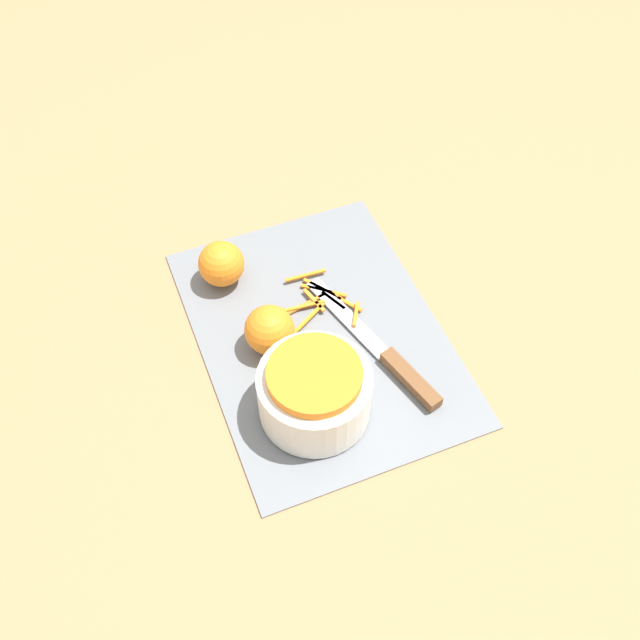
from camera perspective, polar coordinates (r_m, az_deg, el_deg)
The scene contains 7 objects.
ground_plane at distance 1.04m, azimuth -0.00°, elevation -1.20°, with size 4.00×4.00×0.00m, color #9E754C.
cutting_board at distance 1.04m, azimuth -0.00°, elevation -1.10°, with size 0.45×0.33×0.01m.
bowl_speckled at distance 0.94m, azimuth -0.41°, elevation -5.45°, with size 0.14×0.14×0.09m.
knife at distance 1.01m, azimuth 5.65°, elevation -3.26°, with size 0.26×0.09×0.02m.
orange_left at distance 1.08m, azimuth -7.53°, elevation 4.27°, with size 0.07×0.07×0.07m.
orange_right at distance 1.00m, azimuth -3.87°, elevation -0.75°, with size 0.07×0.07×0.07m.
peel_pile at distance 1.07m, azimuth -0.07°, elevation 1.55°, with size 0.12×0.11×0.01m.
Camera 1 is at (-0.57, 0.23, 0.84)m, focal length 42.00 mm.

